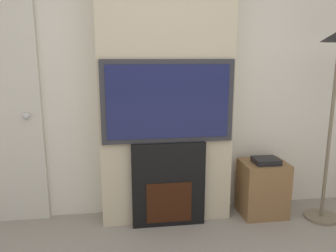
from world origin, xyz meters
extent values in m
cube|color=silver|center=(0.00, 2.03, 1.35)|extent=(6.00, 0.06, 2.70)
cube|color=beige|center=(0.00, 1.86, 1.35)|extent=(1.15, 0.28, 2.70)
cube|color=black|center=(0.00, 1.72, 0.38)|extent=(0.64, 0.14, 0.76)
cube|color=#33160A|center=(0.00, 1.65, 0.23)|extent=(0.40, 0.01, 0.36)
cube|color=#2D2D33|center=(0.00, 1.72, 1.10)|extent=(1.11, 0.06, 0.70)
cube|color=#191E4C|center=(0.00, 1.69, 1.10)|extent=(1.02, 0.01, 0.61)
cylinder|color=#726651|center=(1.42, 1.60, 0.01)|extent=(0.30, 0.30, 0.03)
cylinder|color=#726651|center=(1.42, 1.60, 0.81)|extent=(0.03, 0.03, 1.57)
cube|color=brown|center=(0.91, 1.76, 0.26)|extent=(0.41, 0.34, 0.52)
cube|color=black|center=(0.91, 1.73, 0.54)|extent=(0.23, 0.19, 0.05)
sphere|color=silver|center=(-1.20, 1.94, 0.97)|extent=(0.06, 0.06, 0.06)
camera|label=1|loc=(-0.38, -0.97, 1.48)|focal=35.00mm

